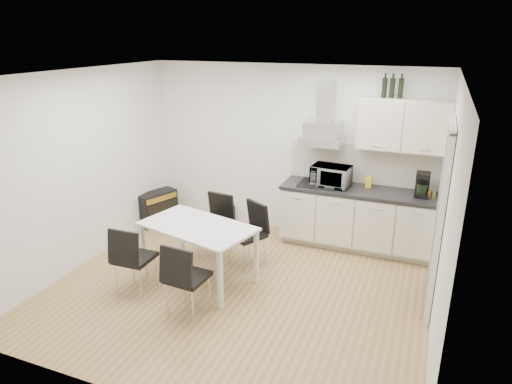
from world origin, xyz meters
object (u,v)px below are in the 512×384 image
at_px(chair_far_right, 247,236).
at_px(chair_near_right, 188,278).
at_px(dining_table, 198,231).
at_px(floor_speaker, 230,214).
at_px(chair_near_left, 135,259).
at_px(guitar_amp, 157,207).
at_px(chair_far_left, 215,226).
at_px(kitchenette, 363,194).

relative_size(chair_far_right, chair_near_right, 1.00).
height_order(dining_table, floor_speaker, dining_table).
relative_size(chair_near_left, guitar_amp, 1.24).
distance_m(dining_table, floor_speaker, 1.99).
relative_size(chair_far_right, floor_speaker, 3.35).
bearing_deg(floor_speaker, dining_table, -92.28).
bearing_deg(chair_far_left, kitchenette, -145.76).
bearing_deg(chair_far_left, chair_near_left, 75.24).
distance_m(chair_far_right, chair_near_right, 1.29).
xyz_separation_m(kitchenette, chair_far_right, (-1.33, -1.14, -0.39)).
bearing_deg(floor_speaker, chair_near_left, -108.65).
relative_size(chair_far_left, chair_near_right, 1.00).
relative_size(dining_table, chair_near_left, 1.77).
bearing_deg(chair_near_right, floor_speaker, 109.43).
height_order(dining_table, chair_far_right, chair_far_right).
bearing_deg(chair_near_right, kitchenette, 62.60).
bearing_deg(dining_table, kitchenette, 58.13).
distance_m(chair_far_left, chair_near_right, 1.44).
height_order(kitchenette, chair_far_right, kitchenette).
bearing_deg(dining_table, chair_near_left, -122.31).
bearing_deg(chair_near_right, dining_table, 113.90).
bearing_deg(chair_near_left, chair_near_right, -12.70).
bearing_deg(chair_near_left, dining_table, 42.37).
bearing_deg(chair_far_left, chair_far_right, 173.25).
height_order(kitchenette, floor_speaker, kitchenette).
relative_size(dining_table, chair_near_right, 1.77).
distance_m(chair_near_left, floor_speaker, 2.44).
relative_size(kitchenette, guitar_amp, 3.56).
bearing_deg(kitchenette, guitar_amp, -174.35).
bearing_deg(guitar_amp, chair_far_right, -1.65).
bearing_deg(kitchenette, chair_far_right, -139.47).
distance_m(guitar_amp, floor_speaker, 1.21).
xyz_separation_m(kitchenette, chair_far_left, (-1.87, -1.02, -0.39)).
bearing_deg(floor_speaker, kitchenette, -19.62).
distance_m(kitchenette, guitar_amp, 3.35).
bearing_deg(chair_near_left, chair_far_right, 46.71).
xyz_separation_m(kitchenette, floor_speaker, (-2.19, 0.17, -0.70)).
bearing_deg(chair_near_left, guitar_amp, 115.15).
relative_size(kitchenette, chair_near_right, 2.86).
bearing_deg(kitchenette, dining_table, -135.96).
xyz_separation_m(chair_far_left, guitar_amp, (-1.41, 0.69, -0.17)).
xyz_separation_m(chair_far_left, chair_near_right, (0.36, -1.40, 0.00)).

